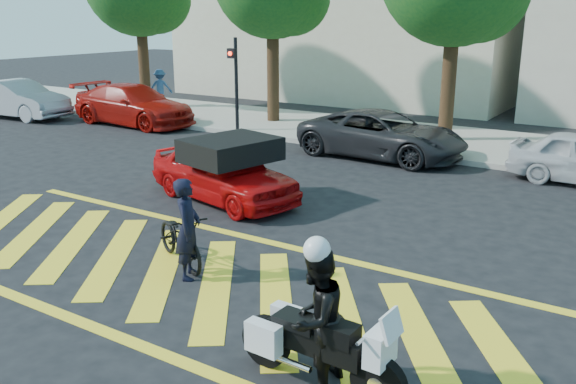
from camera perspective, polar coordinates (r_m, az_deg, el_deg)
The scene contains 13 objects.
ground at distance 9.75m, azimuth -9.06°, elevation -7.86°, with size 90.00×90.00×0.00m, color black.
sidewalk at distance 19.91m, azimuth 14.40°, elevation 4.61°, with size 60.00×5.00×0.15m, color #9E998E.
crosswalk at distance 9.77m, azimuth -9.23°, elevation -7.78°, with size 12.33×4.00×0.01m.
signal_pole at distance 20.66m, azimuth -4.98°, elevation 10.66°, with size 0.28×0.43×3.20m.
officer_bike at distance 9.47m, azimuth -9.35°, elevation -3.41°, with size 0.58×0.38×1.60m, color black.
bicycle at distance 10.13m, azimuth -10.04°, elevation -4.27°, with size 0.58×1.68×0.88m, color black.
police_motorcycle at distance 6.86m, azimuth 2.70°, elevation -14.09°, with size 2.08×0.67×0.91m.
officer_moto at distance 6.71m, azimuth 2.63°, elevation -11.77°, with size 0.79×0.61×1.62m, color black.
red_convertible at distance 13.35m, azimuth -6.05°, elevation 1.91°, with size 1.54×3.82×1.30m, color #B80809.
parked_far_left at distance 26.26m, azimuth -23.96°, elevation 7.93°, with size 1.54×4.42×1.46m, color #94969B.
parked_left at distance 23.27m, azimuth -14.25°, elevation 7.92°, with size 2.05×5.04×1.46m, color #A11009.
parked_mid_left at distance 17.54m, azimuth 8.80°, elevation 5.35°, with size 2.20×4.78×1.33m, color black.
pedestrian_left at distance 26.94m, azimuth -11.85°, elevation 9.57°, with size 0.99×0.57×1.53m, color #2C4F7B.
Camera 1 is at (6.00, -6.58, 3.98)m, focal length 38.00 mm.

